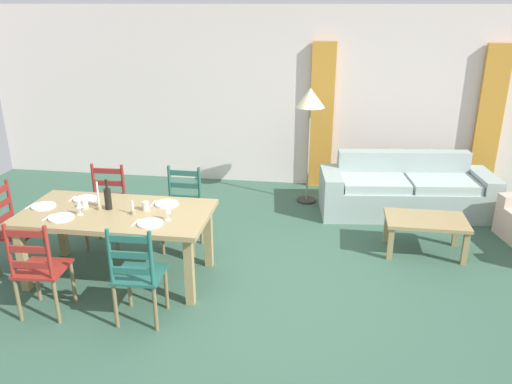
{
  "coord_description": "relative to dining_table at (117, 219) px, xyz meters",
  "views": [
    {
      "loc": [
        0.64,
        -4.38,
        2.71
      ],
      "look_at": [
        -0.13,
        0.75,
        0.75
      ],
      "focal_mm": 35.2,
      "sensor_mm": 36.0,
      "label": 1
    }
  ],
  "objects": [
    {
      "name": "dinner_plate_head_west",
      "position": [
        -0.78,
        -0.0,
        0.1
      ],
      "size": [
        0.24,
        0.24,
        0.02
      ],
      "primitive_type": "cylinder",
      "color": "white",
      "rests_on": "dining_table"
    },
    {
      "name": "dining_table",
      "position": [
        0.0,
        0.0,
        0.0
      ],
      "size": [
        1.9,
        0.96,
        0.75
      ],
      "color": "#9B8556",
      "rests_on": "ground_plane"
    },
    {
      "name": "wall_far",
      "position": [
        1.45,
        3.3,
        0.69
      ],
      "size": [
        9.6,
        0.16,
        2.7
      ],
      "primitive_type": "cube",
      "color": "silver",
      "rests_on": "ground_plane"
    },
    {
      "name": "curtain_panel_left",
      "position": [
        1.95,
        3.16,
        0.44
      ],
      "size": [
        0.35,
        0.08,
        2.2
      ],
      "primitive_type": "cube",
      "color": "#CA882E",
      "rests_on": "ground_plane"
    },
    {
      "name": "fork_near_right",
      "position": [
        0.3,
        -0.25,
        0.09
      ],
      "size": [
        0.03,
        0.17,
        0.01
      ],
      "primitive_type": "cube",
      "rotation": [
        0.0,
        0.0,
        -0.08
      ],
      "color": "silver",
      "rests_on": "dining_table"
    },
    {
      "name": "coffee_table",
      "position": [
        3.23,
        1.05,
        -0.31
      ],
      "size": [
        0.9,
        0.56,
        0.42
      ],
      "color": "#9B8556",
      "rests_on": "ground_plane"
    },
    {
      "name": "candle_short",
      "position": [
        0.2,
        -0.04,
        0.12
      ],
      "size": [
        0.05,
        0.05,
        0.14
      ],
      "color": "#998C66",
      "rests_on": "dining_table"
    },
    {
      "name": "ground_plane",
      "position": [
        1.45,
        -0.0,
        -0.67
      ],
      "size": [
        9.6,
        9.6,
        0.02
      ],
      "primitive_type": "cube",
      "color": "#375B47"
    },
    {
      "name": "dining_chair_far_right",
      "position": [
        0.45,
        0.78,
        -0.19
      ],
      "size": [
        0.43,
        0.41,
        0.96
      ],
      "color": "#26594B",
      "rests_on": "ground_plane"
    },
    {
      "name": "standing_lamp",
      "position": [
        1.8,
        2.45,
        0.75
      ],
      "size": [
        0.4,
        0.4,
        1.64
      ],
      "color": "#332D28",
      "rests_on": "ground_plane"
    },
    {
      "name": "coffee_cup_secondary",
      "position": [
        -0.34,
        0.03,
        0.13
      ],
      "size": [
        0.07,
        0.07,
        0.09
      ],
      "primitive_type": "cylinder",
      "color": "beige",
      "rests_on": "dining_table"
    },
    {
      "name": "curtain_panel_right",
      "position": [
        4.35,
        3.16,
        0.44
      ],
      "size": [
        0.35,
        0.08,
        2.2
      ],
      "primitive_type": "cube",
      "color": "#CA882E",
      "rests_on": "ground_plane"
    },
    {
      "name": "wine_glass_near_left",
      "position": [
        -0.31,
        -0.14,
        0.2
      ],
      "size": [
        0.06,
        0.06,
        0.16
      ],
      "color": "white",
      "rests_on": "dining_table"
    },
    {
      "name": "wine_glass_near_right",
      "position": [
        0.59,
        -0.14,
        0.2
      ],
      "size": [
        0.06,
        0.06,
        0.16
      ],
      "color": "white",
      "rests_on": "dining_table"
    },
    {
      "name": "dinner_plate_far_right",
      "position": [
        0.45,
        0.25,
        0.1
      ],
      "size": [
        0.24,
        0.24,
        0.02
      ],
      "primitive_type": "cylinder",
      "color": "white",
      "rests_on": "dining_table"
    },
    {
      "name": "dining_chair_near_right",
      "position": [
        0.48,
        -0.72,
        -0.19
      ],
      "size": [
        0.43,
        0.41,
        0.96
      ],
      "color": "#215B50",
      "rests_on": "ground_plane"
    },
    {
      "name": "dinner_plate_far_left",
      "position": [
        -0.45,
        0.25,
        0.1
      ],
      "size": [
        0.24,
        0.24,
        0.02
      ],
      "primitive_type": "cylinder",
      "color": "white",
      "rests_on": "dining_table"
    },
    {
      "name": "dining_chair_near_left",
      "position": [
        -0.43,
        -0.75,
        -0.19
      ],
      "size": [
        0.44,
        0.42,
        0.96
      ],
      "color": "maroon",
      "rests_on": "ground_plane"
    },
    {
      "name": "couch",
      "position": [
        3.15,
        2.27,
        -0.37
      ],
      "size": [
        2.36,
        1.07,
        0.8
      ],
      "color": "#98AAA4",
      "rests_on": "ground_plane"
    },
    {
      "name": "fork_near_left",
      "position": [
        -0.6,
        -0.25,
        0.09
      ],
      "size": [
        0.03,
        0.17,
        0.01
      ],
      "primitive_type": "cube",
      "rotation": [
        0.0,
        0.0,
        -0.06
      ],
      "color": "silver",
      "rests_on": "dining_table"
    },
    {
      "name": "fork_far_right",
      "position": [
        0.3,
        0.25,
        0.09
      ],
      "size": [
        0.02,
        0.17,
        0.01
      ],
      "primitive_type": "cube",
      "rotation": [
        0.0,
        0.0,
        0.02
      ],
      "color": "silver",
      "rests_on": "dining_table"
    },
    {
      "name": "dining_chair_far_left",
      "position": [
        -0.45,
        0.72,
        -0.19
      ],
      "size": [
        0.43,
        0.41,
        0.96
      ],
      "color": "maroon",
      "rests_on": "ground_plane"
    },
    {
      "name": "dining_chair_head_west",
      "position": [
        -1.17,
        -0.01,
        -0.19
      ],
      "size": [
        0.41,
        0.43,
        0.96
      ],
      "color": "maroon",
      "rests_on": "ground_plane"
    },
    {
      "name": "candle_tall",
      "position": [
        -0.18,
        0.02,
        0.17
      ],
      "size": [
        0.05,
        0.05,
        0.3
      ],
      "color": "#998C66",
      "rests_on": "dining_table"
    },
    {
      "name": "wine_bottle",
      "position": [
        -0.09,
        0.05,
        0.2
      ],
      "size": [
        0.07,
        0.07,
        0.32
      ],
      "color": "black",
      "rests_on": "dining_table"
    },
    {
      "name": "coffee_cup_primary",
      "position": [
        0.29,
        0.07,
        0.13
      ],
      "size": [
        0.07,
        0.07,
        0.09
      ],
      "primitive_type": "cylinder",
      "color": "beige",
      "rests_on": "dining_table"
    },
    {
      "name": "dinner_plate_near_right",
      "position": [
        0.45,
        -0.25,
        0.1
      ],
      "size": [
        0.24,
        0.24,
        0.02
      ],
      "primitive_type": "cylinder",
      "color": "white",
      "rests_on": "dining_table"
    },
    {
      "name": "fork_far_left",
      "position": [
        -0.6,
        0.25,
        0.09
      ],
      "size": [
        0.03,
        0.17,
        0.01
      ],
      "primitive_type": "cube",
      "rotation": [
        0.0,
        0.0,
        0.08
      ],
      "color": "silver",
      "rests_on": "dining_table"
    },
    {
      "name": "fork_head_west",
      "position": [
        -0.93,
        -0.0,
        0.09
      ],
      "size": [
        0.03,
        0.17,
        0.01
      ],
      "primitive_type": "cube",
      "rotation": [
        0.0,
        0.0,
        -0.08
      ],
      "color": "silver",
      "rests_on": "dining_table"
    },
    {
      "name": "dinner_plate_near_left",
      "position": [
        -0.45,
        -0.25,
        0.1
      ],
      "size": [
        0.24,
        0.24,
        0.02
      ],
      "primitive_type": "cylinder",
      "color": "white",
      "rests_on": "dining_table"
    }
  ]
}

